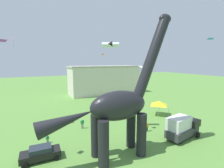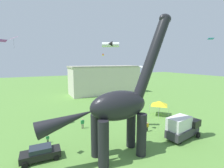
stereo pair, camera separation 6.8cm
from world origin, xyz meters
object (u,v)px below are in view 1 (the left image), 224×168
Objects in this scene: parked_sedan_left at (41,153)px; kite_far_left at (110,45)px; parked_box_truck at (182,127)px; kite_apex at (13,38)px; person_photographer at (47,138)px; kite_drifting at (210,39)px; kite_mid_right at (141,67)px; dinosaur_sculpture at (118,106)px; kite_mid_center at (103,55)px; festival_canopy_tent at (159,103)px; kite_mid_left at (2,41)px; person_strolling_adult at (82,123)px; person_watching_child at (147,126)px.

kite_far_left is at bearing 20.17° from parked_sedan_left.
parked_sedan_left is 0.72× the size of parked_box_truck.
kite_far_left is (12.98, -7.74, -1.12)m from kite_apex.
parked_sedan_left reaches higher than person_photographer.
kite_mid_right is at bearing 77.61° from kite_drifting.
kite_mid_right is at bearing 25.49° from dinosaur_sculpture.
person_photographer is 23.67m from kite_mid_center.
dinosaur_sculpture is 34.55× the size of kite_mid_center.
parked_box_truck is 18.84m from person_photographer.
kite_mid_left reaches higher than festival_canopy_tent.
kite_mid_center is 0.27× the size of kite_apex.
person_strolling_adult is 20.32m from kite_mid_right.
person_strolling_adult is (-11.89, 9.59, -0.66)m from parked_box_truck.
kite_apex is at bearing -100.21° from person_watching_child.
festival_canopy_tent is at bearing 10.41° from dinosaur_sculpture.
dinosaur_sculpture is at bearing -18.53° from kite_mid_left.
kite_mid_center is (7.25, 21.32, 6.56)m from dinosaur_sculpture.
person_strolling_adult is 21.69m from kite_drifting.
person_photographer is 13.20m from kite_mid_left.
parked_box_truck is 2.82× the size of kite_mid_right.
dinosaur_sculpture is 19.27× the size of kite_mid_left.
person_photographer is 0.35× the size of festival_canopy_tent.
person_watching_child is 0.82× the size of kite_apex.
kite_apex is (-18.02, 10.55, 13.65)m from person_watching_child.
kite_mid_right is (13.17, 9.93, -3.77)m from kite_far_left.
dinosaur_sculpture is 13.38m from kite_mid_left.
kite_drifting is 22.93m from kite_mid_left.
festival_canopy_tent is 27.76m from kite_mid_left.
dinosaur_sculpture reaches higher than parked_box_truck.
person_strolling_adult is at bearing -148.63° from person_photographer.
parked_sedan_left is 3.87m from person_photographer.
person_watching_child is at bearing 4.07° from parked_sedan_left.
kite_mid_left is at bearing -153.90° from kite_mid_right.
parked_sedan_left is 28.50m from kite_mid_right.
kite_mid_left reaches higher than person_photographer.
person_watching_child is 8.94m from festival_canopy_tent.
kite_drifting reaches higher than person_watching_child.
person_watching_child is at bearing 120.69° from kite_drifting.
kite_mid_center is at bearing 90.09° from person_strolling_adult.
kite_mid_left is at bearing -111.72° from person_strolling_adult.
person_photographer is 6.15m from person_strolling_adult.
parked_box_truck is at bearing -106.82° from kite_mid_right.
kite_mid_left is (-25.19, -5.29, 10.39)m from festival_canopy_tent.
person_photographer is 2.28× the size of kite_mid_center.
parked_sedan_left is (-8.16, 3.06, -5.21)m from dinosaur_sculpture.
parked_box_truck is at bearing -113.70° from festival_canopy_tent.
dinosaur_sculpture is at bearing -42.49° from person_watching_child.
kite_far_left is at bearing -0.23° from person_strolling_adult.
kite_apex reaches higher than parked_box_truck.
person_watching_child is at bearing 117.40° from parked_box_truck.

